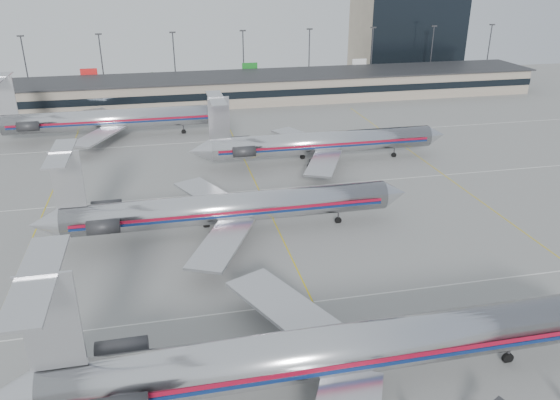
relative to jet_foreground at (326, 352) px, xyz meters
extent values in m
plane|color=gray|center=(2.42, 2.05, -3.83)|extent=(260.00, 260.00, 0.00)
cube|color=silver|center=(2.42, 12.05, -3.82)|extent=(160.00, 0.15, 0.02)
cube|color=gray|center=(2.42, 100.05, -0.83)|extent=(160.00, 16.00, 6.00)
cube|color=black|center=(2.42, 91.95, -0.63)|extent=(160.00, 0.20, 1.60)
cube|color=#2D2D30|center=(2.42, 100.05, 2.27)|extent=(162.00, 17.00, 0.30)
cylinder|color=#38383D|center=(-42.58, 114.05, 3.67)|extent=(0.30, 0.30, 15.00)
cube|color=#2D2D30|center=(-42.58, 114.05, 11.27)|extent=(1.60, 0.40, 0.35)
cylinder|color=#38383D|center=(-24.58, 114.05, 3.67)|extent=(0.30, 0.30, 15.00)
cube|color=#2D2D30|center=(-24.58, 114.05, 11.27)|extent=(1.60, 0.40, 0.35)
cylinder|color=#38383D|center=(-6.58, 114.05, 3.67)|extent=(0.30, 0.30, 15.00)
cube|color=#2D2D30|center=(-6.58, 114.05, 11.27)|extent=(1.60, 0.40, 0.35)
cylinder|color=#38383D|center=(11.42, 114.05, 3.67)|extent=(0.30, 0.30, 15.00)
cube|color=#2D2D30|center=(11.42, 114.05, 11.27)|extent=(1.60, 0.40, 0.35)
cylinder|color=#38383D|center=(29.42, 114.05, 3.67)|extent=(0.30, 0.30, 15.00)
cube|color=#2D2D30|center=(29.42, 114.05, 11.27)|extent=(1.60, 0.40, 0.35)
cylinder|color=#38383D|center=(47.42, 114.05, 3.67)|extent=(0.30, 0.30, 15.00)
cube|color=#2D2D30|center=(47.42, 114.05, 11.27)|extent=(1.60, 0.40, 0.35)
cylinder|color=#38383D|center=(65.42, 114.05, 3.67)|extent=(0.30, 0.30, 15.00)
cube|color=#2D2D30|center=(65.42, 114.05, 11.27)|extent=(1.60, 0.40, 0.35)
cylinder|color=#38383D|center=(83.42, 114.05, 3.67)|extent=(0.30, 0.30, 15.00)
cube|color=#2D2D30|center=(83.42, 114.05, 11.27)|extent=(1.60, 0.40, 0.35)
cube|color=tan|center=(64.42, 130.05, 8.67)|extent=(30.00, 20.00, 25.00)
cylinder|color=silver|center=(1.06, 0.00, -0.06)|extent=(43.05, 3.98, 3.98)
cone|color=silver|center=(-22.40, 0.00, -0.06)|extent=(3.87, 3.98, 3.98)
cube|color=maroon|center=(1.06, -2.00, 0.10)|extent=(40.90, 0.05, 0.38)
cube|color=navy|center=(1.06, -2.00, -0.33)|extent=(40.90, 0.05, 0.30)
cube|color=silver|center=(-1.09, 7.54, -1.13)|extent=(10.01, 14.59, 0.34)
cube|color=silver|center=(-18.85, 0.00, 5.59)|extent=(3.66, 0.27, 7.32)
cube|color=silver|center=(-19.17, 0.00, 9.04)|extent=(2.58, 11.30, 0.19)
cylinder|color=#2D2D30|center=(-15.08, 3.07, 0.26)|extent=(3.87, 1.83, 1.83)
cylinder|color=#2D2D30|center=(16.13, 0.00, -2.94)|extent=(0.22, 0.22, 1.78)
cylinder|color=#2D2D30|center=(-2.17, 2.59, -2.94)|extent=(0.22, 0.22, 1.78)
cylinder|color=black|center=(16.13, 0.00, -3.45)|extent=(0.97, 0.32, 0.97)
cylinder|color=silver|center=(-3.38, 28.87, -0.36)|extent=(39.60, 3.66, 3.66)
cone|color=silver|center=(18.01, 28.87, -0.36)|extent=(3.17, 3.66, 3.66)
cone|color=silver|center=(-24.96, 28.87, -0.36)|extent=(3.56, 3.66, 3.66)
cube|color=maroon|center=(-3.38, 27.03, -0.21)|extent=(37.62, 0.05, 0.35)
cube|color=navy|center=(-3.38, 27.03, -0.61)|extent=(37.62, 0.05, 0.28)
cube|color=silver|center=(-5.36, 35.80, -1.35)|extent=(9.21, 13.42, 0.32)
cube|color=silver|center=(-5.36, 21.94, -1.35)|extent=(9.21, 13.42, 0.32)
cube|color=silver|center=(-21.69, 28.87, 4.84)|extent=(3.37, 0.25, 6.73)
cube|color=silver|center=(-21.99, 28.87, 8.00)|extent=(2.38, 10.39, 0.18)
cylinder|color=#2D2D30|center=(-18.23, 31.69, -0.06)|extent=(3.56, 1.68, 1.68)
cylinder|color=#2D2D30|center=(-18.23, 26.05, -0.06)|extent=(3.56, 1.68, 1.68)
cylinder|color=#2D2D30|center=(10.48, 28.87, -3.01)|extent=(0.20, 0.20, 1.63)
cylinder|color=#2D2D30|center=(-6.35, 26.50, -3.01)|extent=(0.20, 0.20, 1.63)
cylinder|color=#2D2D30|center=(-6.35, 31.25, -3.01)|extent=(0.20, 0.20, 1.63)
cylinder|color=black|center=(10.48, 28.87, -3.48)|extent=(0.89, 0.30, 0.89)
cylinder|color=silver|center=(15.30, 52.10, -0.36)|extent=(37.62, 3.66, 3.66)
cone|color=silver|center=(35.69, 52.10, -0.36)|extent=(3.17, 3.66, 3.66)
cone|color=silver|center=(-5.30, 52.10, -0.36)|extent=(3.56, 3.66, 3.66)
cube|color=maroon|center=(15.30, 50.26, -0.21)|extent=(35.74, 0.05, 0.35)
cube|color=navy|center=(15.30, 50.26, -0.61)|extent=(35.74, 0.05, 0.28)
cube|color=silver|center=(13.32, 59.04, -1.35)|extent=(9.21, 13.42, 0.32)
cube|color=silver|center=(13.32, 45.17, -1.35)|extent=(9.21, 13.42, 0.32)
cube|color=silver|center=(-2.03, 52.10, 4.84)|extent=(3.37, 0.25, 6.73)
cube|color=silver|center=(-2.33, 52.10, 8.01)|extent=(2.38, 10.40, 0.18)
cylinder|color=#2D2D30|center=(1.43, 54.93, -0.06)|extent=(3.56, 1.68, 1.68)
cylinder|color=#2D2D30|center=(1.43, 49.28, -0.06)|extent=(3.56, 1.68, 1.68)
cylinder|color=#2D2D30|center=(28.17, 52.10, -3.01)|extent=(0.20, 0.20, 1.63)
cylinder|color=#2D2D30|center=(12.33, 49.73, -3.01)|extent=(0.20, 0.20, 1.63)
cylinder|color=#2D2D30|center=(12.33, 54.48, -3.01)|extent=(0.20, 0.20, 1.63)
cylinder|color=black|center=(28.17, 52.10, -3.48)|extent=(0.89, 0.30, 0.89)
cylinder|color=silver|center=(-20.31, 74.48, -0.21)|extent=(39.20, 3.82, 3.82)
cone|color=silver|center=(0.95, 74.48, -0.21)|extent=(3.30, 3.82, 3.82)
cube|color=maroon|center=(-20.31, 72.56, -0.06)|extent=(37.24, 0.05, 0.36)
cube|color=navy|center=(-20.31, 72.56, -0.47)|extent=(37.24, 0.05, 0.29)
cube|color=silver|center=(-22.37, 81.70, -1.25)|extent=(9.60, 13.99, 0.33)
cube|color=silver|center=(-22.37, 67.26, -1.25)|extent=(9.60, 13.99, 0.33)
cube|color=silver|center=(-38.36, 74.48, 5.20)|extent=(3.51, 0.26, 7.02)
cylinder|color=#2D2D30|center=(-34.75, 77.42, 0.09)|extent=(3.71, 1.75, 1.75)
cylinder|color=#2D2D30|center=(-34.75, 71.54, 0.09)|extent=(3.71, 1.75, 1.75)
cylinder|color=#2D2D30|center=(-6.89, 74.48, -2.97)|extent=(0.21, 0.21, 1.70)
cylinder|color=#2D2D30|center=(-23.40, 72.00, -2.97)|extent=(0.21, 0.21, 1.70)
cylinder|color=#2D2D30|center=(-23.40, 76.95, -2.97)|extent=(0.21, 0.21, 1.70)
cylinder|color=black|center=(-6.89, 74.48, -3.46)|extent=(0.93, 0.31, 0.93)
camera|label=1|loc=(-10.52, -31.96, 27.04)|focal=35.00mm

